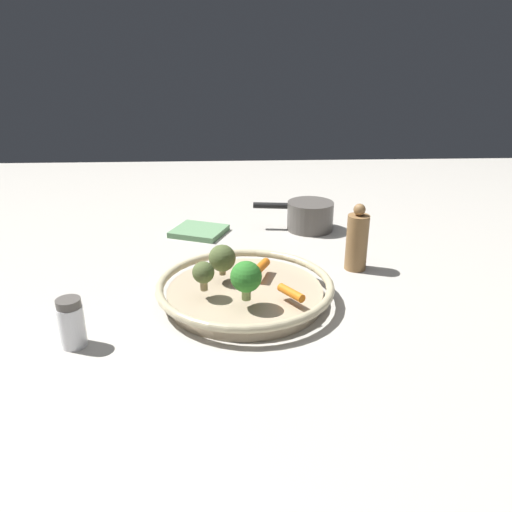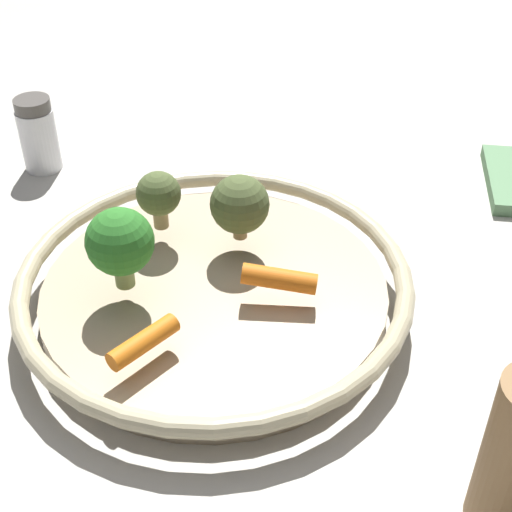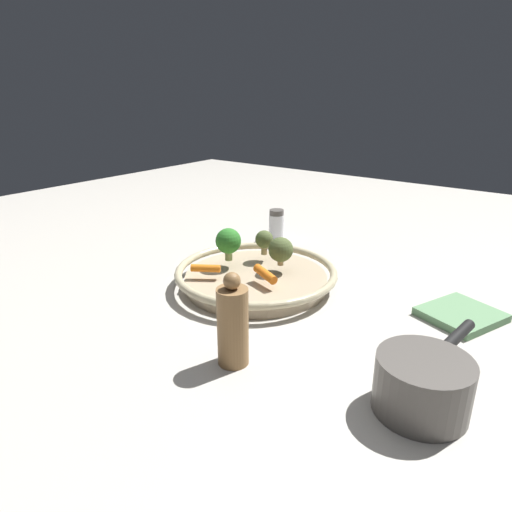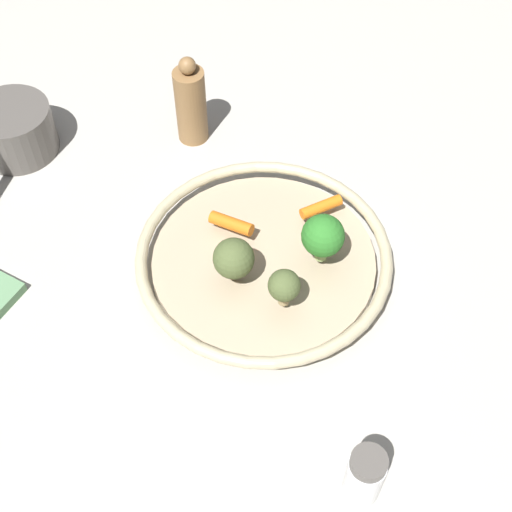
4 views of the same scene
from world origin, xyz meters
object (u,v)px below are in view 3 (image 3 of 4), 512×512
baby_carrot_back (265,274)px  dish_towel (461,315)px  pepper_mill (233,324)px  baby_carrot_left (206,268)px  broccoli_floret_mid (264,240)px  broccoli_floret_large (229,241)px  salt_shaker (276,225)px  serving_bowl (256,276)px  saucepan (423,384)px  broccoli_floret_edge (281,250)px

baby_carrot_back → dish_towel: (0.14, -0.33, -0.04)m
baby_carrot_back → dish_towel: size_ratio=0.48×
pepper_mill → dish_towel: (0.35, -0.24, -0.06)m
baby_carrot_left → broccoli_floret_mid: broccoli_floret_mid is taller
broccoli_floret_large → dish_towel: bearing=-76.7°
baby_carrot_left → salt_shaker: salt_shaker is taller
baby_carrot_back → pepper_mill: 0.23m
serving_bowl → pepper_mill: (-0.24, -0.14, 0.04)m
baby_carrot_back → dish_towel: baby_carrot_back is taller
broccoli_floret_mid → saucepan: bearing=-120.6°
pepper_mill → baby_carrot_back: bearing=23.7°
salt_shaker → broccoli_floret_large: bearing=-166.4°
baby_carrot_back → broccoli_floret_edge: 0.08m
broccoli_floret_edge → broccoli_floret_large: bearing=111.0°
baby_carrot_left → dish_towel: size_ratio=0.47×
baby_carrot_back → broccoli_floret_edge: (0.08, 0.02, 0.02)m
serving_bowl → salt_shaker: size_ratio=4.00×
dish_towel → serving_bowl: bearing=106.0°
broccoli_floret_mid → broccoli_floret_large: bearing=151.4°
baby_carrot_left → pepper_mill: bearing=-128.5°
dish_towel → baby_carrot_back: bearing=113.2°
saucepan → dish_towel: (0.29, 0.02, -0.03)m
serving_bowl → baby_carrot_back: size_ratio=5.51×
broccoli_floret_edge → saucepan: (-0.22, -0.36, -0.04)m
broccoli_floret_large → salt_shaker: broccoli_floret_large is taller
broccoli_floret_edge → dish_towel: size_ratio=0.48×
pepper_mill → broccoli_floret_edge: bearing=20.6°
broccoli_floret_mid → salt_shaker: broccoli_floret_mid is taller
broccoli_floret_edge → dish_towel: 0.36m
broccoli_floret_large → salt_shaker: bearing=13.6°
serving_bowl → baby_carrot_left: 0.11m
saucepan → baby_carrot_left: bearing=77.7°
broccoli_floret_mid → dish_towel: bearing=-85.3°
broccoli_floret_large → dish_towel: size_ratio=0.56×
serving_bowl → broccoli_floret_mid: bearing=24.0°
serving_bowl → broccoli_floret_mid: size_ratio=6.11×
serving_bowl → baby_carrot_back: (-0.03, -0.05, 0.03)m
pepper_mill → dish_towel: size_ratio=1.16×
serving_bowl → dish_towel: (0.11, -0.38, -0.01)m
broccoli_floret_mid → dish_towel: (0.03, -0.41, -0.07)m
baby_carrot_left → broccoli_floret_edge: size_ratio=0.98×
serving_bowl → broccoli_floret_mid: (0.07, 0.03, 0.05)m
baby_carrot_back → baby_carrot_left: 0.12m
baby_carrot_left → saucepan: 0.47m
serving_bowl → pepper_mill: pepper_mill is taller
broccoli_floret_mid → saucepan: size_ratio=0.26×
saucepan → pepper_mill: bearing=103.6°
broccoli_floret_large → saucepan: size_ratio=0.34×
pepper_mill → dish_towel: 0.43m
baby_carrot_back → baby_carrot_left: baby_carrot_back is taller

